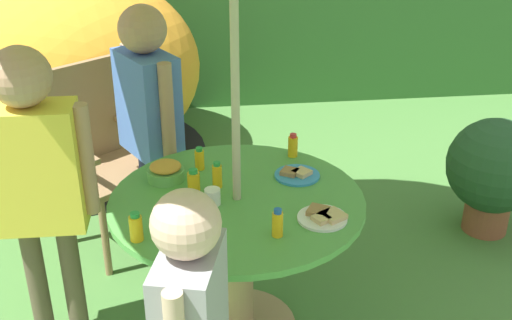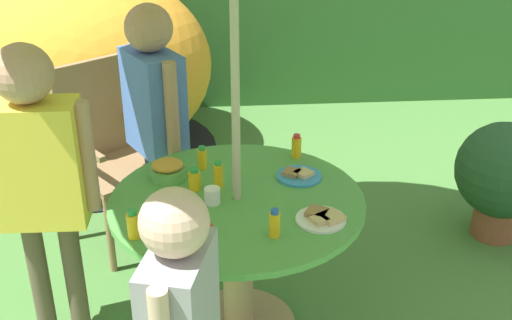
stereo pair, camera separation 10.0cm
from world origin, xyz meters
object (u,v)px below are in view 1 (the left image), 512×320
plate_center_back (297,174)px  cup_near (213,197)px  wooden_chair (98,150)px  juice_bottle_center_front (217,175)px  juice_bottle_near_left (194,181)px  child_in_yellow_shirt (36,168)px  garden_table (238,238)px  snack_bowl (166,171)px  plate_near_right (192,232)px  juice_bottle_far_left (200,159)px  juice_bottle_front_edge (136,227)px  juice_bottle_far_right (293,146)px  child_in_blue_shirt (148,104)px  potted_plant (494,169)px  child_in_grey_shirt (191,318)px  plate_mid_left (323,216)px  dome_tent (70,69)px  juice_bottle_mid_right (278,223)px

plate_center_back → cup_near: 0.46m
wooden_chair → juice_bottle_center_front: bearing=-89.5°
plate_center_back → juice_bottle_near_left: (-0.48, -0.08, 0.04)m
child_in_yellow_shirt → cup_near: bearing=-3.0°
garden_table → snack_bowl: snack_bowl is taller
plate_near_right → wooden_chair: bearing=113.1°
juice_bottle_near_left → plate_near_right: bearing=-93.0°
juice_bottle_far_left → juice_bottle_center_front: juice_bottle_center_front is taller
juice_bottle_near_left → juice_bottle_center_front: juice_bottle_center_front is taller
plate_near_right → juice_bottle_front_edge: bearing=-177.8°
juice_bottle_far_left → juice_bottle_far_right: size_ratio=0.94×
juice_bottle_near_left → snack_bowl: bearing=136.1°
wooden_chair → juice_bottle_near_left: 0.97m
child_in_blue_shirt → potted_plant: bearing=61.2°
child_in_yellow_shirt → plate_near_right: (0.63, -0.29, -0.18)m
wooden_chair → child_in_grey_shirt: 1.82m
juice_bottle_near_left → child_in_grey_shirt: bearing=-92.3°
child_in_blue_shirt → child_in_grey_shirt: 1.57m
plate_mid_left → plate_center_back: 0.39m
plate_center_back → child_in_yellow_shirt: bearing=-172.2°
plate_near_right → cup_near: (0.10, 0.24, 0.02)m
child_in_blue_shirt → plate_mid_left: size_ratio=6.88×
garden_table → juice_bottle_center_front: bearing=124.1°
plate_center_back → plate_near_right: (-0.50, -0.45, 0.00)m
plate_mid_left → plate_near_right: bearing=-174.2°
juice_bottle_far_left → juice_bottle_far_right: (0.47, 0.09, 0.00)m
garden_table → plate_near_right: 0.40m
juice_bottle_far_right → dome_tent: bearing=128.0°
juice_bottle_near_left → juice_bottle_mid_right: juice_bottle_mid_right is taller
child_in_yellow_shirt → plate_mid_left: (1.17, -0.23, -0.18)m
wooden_chair → juice_bottle_mid_right: (0.83, -1.22, 0.20)m
wooden_chair → snack_bowl: 0.81m
wooden_chair → juice_bottle_mid_right: bearing=-93.5°
garden_table → child_in_blue_shirt: (-0.39, 0.71, 0.39)m
child_in_grey_shirt → plate_mid_left: size_ratio=5.96×
juice_bottle_far_left → juice_bottle_front_edge: (-0.27, -0.59, 0.00)m
potted_plant → child_in_yellow_shirt: bearing=-163.9°
dome_tent → child_in_blue_shirt: size_ratio=1.33×
child_in_yellow_shirt → juice_bottle_far_left: size_ratio=12.72×
child_in_grey_shirt → garden_table: bearing=-0.0°
juice_bottle_far_right → juice_bottle_center_front: bearing=-144.9°
child_in_yellow_shirt → plate_center_back: child_in_yellow_shirt is taller
child_in_blue_shirt → snack_bowl: child_in_blue_shirt is taller
cup_near → juice_bottle_center_front: bearing=78.6°
child_in_yellow_shirt → juice_bottle_front_edge: (0.41, -0.30, -0.13)m
garden_table → cup_near: size_ratio=15.75×
juice_bottle_front_edge → child_in_blue_shirt: bearing=88.5°
snack_bowl → dome_tent: bearing=110.5°
child_in_blue_shirt → juice_bottle_near_left: size_ratio=13.71×
dome_tent → juice_bottle_center_front: (0.93, -1.98, 0.11)m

